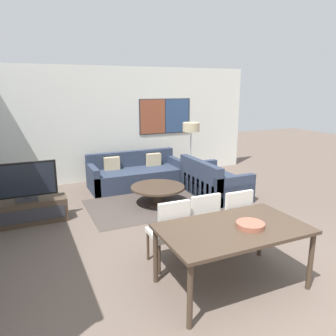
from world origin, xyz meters
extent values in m
plane|color=brown|center=(0.00, 0.00, 0.00)|extent=(24.00, 24.00, 0.00)
cube|color=silver|center=(0.00, 5.87, 1.40)|extent=(7.06, 0.06, 2.80)
cube|color=#2D2D33|center=(1.16, 5.83, 1.55)|extent=(1.45, 0.01, 0.92)
cube|color=brown|center=(0.80, 5.83, 1.55)|extent=(0.68, 0.02, 0.88)
cube|color=navy|center=(1.51, 5.83, 1.55)|extent=(0.68, 0.02, 0.88)
cube|color=#473D38|center=(0.02, 3.64, 0.00)|extent=(2.76, 1.69, 0.01)
cube|color=#423326|center=(-2.40, 3.70, 0.20)|extent=(1.30, 0.42, 0.41)
cube|color=#2D2D33|center=(-2.40, 3.49, 0.20)|extent=(1.19, 0.01, 0.22)
cube|color=#2D2D33|center=(-2.40, 3.70, 0.43)|extent=(0.36, 0.20, 0.05)
cube|color=#2D2D33|center=(-2.40, 3.70, 0.50)|extent=(0.06, 0.03, 0.08)
cube|color=black|center=(-2.40, 3.70, 0.78)|extent=(1.04, 0.04, 0.60)
cube|color=black|center=(-2.40, 3.68, 0.78)|extent=(0.97, 0.01, 0.54)
cube|color=#2D384C|center=(0.02, 4.95, 0.21)|extent=(2.18, 0.92, 0.42)
cube|color=#2D384C|center=(0.02, 5.33, 0.40)|extent=(2.18, 0.16, 0.79)
cube|color=#2D384C|center=(-1.00, 4.95, 0.30)|extent=(0.14, 0.92, 0.60)
cube|color=#2D384C|center=(1.04, 4.95, 0.30)|extent=(0.14, 0.92, 0.60)
cube|color=#C6B289|center=(-0.51, 5.15, 0.57)|extent=(0.36, 0.12, 0.30)
cube|color=#C6B289|center=(0.54, 5.15, 0.57)|extent=(0.36, 0.12, 0.30)
cube|color=#2D384C|center=(1.40, 3.68, 0.21)|extent=(0.92, 1.58, 0.42)
cube|color=#2D384C|center=(1.01, 3.68, 0.40)|extent=(0.16, 1.58, 0.79)
cube|color=#2D384C|center=(1.40, 2.96, 0.30)|extent=(0.92, 0.14, 0.60)
cube|color=#2D384C|center=(1.40, 4.40, 0.30)|extent=(0.92, 0.14, 0.60)
cube|color=#C6B289|center=(1.19, 3.32, 0.57)|extent=(0.12, 0.36, 0.30)
cylinder|color=#423326|center=(0.02, 3.64, 0.01)|extent=(0.49, 0.49, 0.03)
cylinder|color=#423326|center=(0.02, 3.64, 0.17)|extent=(0.19, 0.19, 0.33)
cylinder|color=#423326|center=(0.02, 3.64, 0.35)|extent=(1.08, 1.08, 0.04)
cube|color=#423326|center=(-0.26, 0.70, 0.73)|extent=(1.70, 0.99, 0.04)
cylinder|color=#423326|center=(-1.05, 0.26, 0.35)|extent=(0.06, 0.06, 0.71)
cylinder|color=#423326|center=(0.52, 0.26, 0.35)|extent=(0.06, 0.06, 0.71)
cylinder|color=#423326|center=(-1.05, 1.13, 0.35)|extent=(0.06, 0.06, 0.71)
cylinder|color=#423326|center=(0.52, 1.13, 0.35)|extent=(0.06, 0.06, 0.71)
cube|color=beige|center=(-0.75, 1.46, 0.45)|extent=(0.46, 0.46, 0.06)
cube|color=beige|center=(-0.75, 1.25, 0.71)|extent=(0.42, 0.05, 0.47)
cylinder|color=#423326|center=(-0.95, 1.26, 0.21)|extent=(0.04, 0.04, 0.42)
cylinder|color=#423326|center=(-0.55, 1.26, 0.21)|extent=(0.04, 0.04, 0.42)
cylinder|color=#423326|center=(-0.95, 1.66, 0.21)|extent=(0.04, 0.04, 0.42)
cylinder|color=#423326|center=(-0.55, 1.66, 0.21)|extent=(0.04, 0.04, 0.42)
cube|color=beige|center=(-0.26, 1.52, 0.45)|extent=(0.46, 0.46, 0.06)
cube|color=beige|center=(-0.26, 1.31, 0.71)|extent=(0.42, 0.05, 0.47)
cylinder|color=#423326|center=(-0.46, 1.32, 0.21)|extent=(0.04, 0.04, 0.42)
cylinder|color=#423326|center=(-0.06, 1.32, 0.21)|extent=(0.04, 0.04, 0.42)
cylinder|color=#423326|center=(-0.46, 1.72, 0.21)|extent=(0.04, 0.04, 0.42)
cylinder|color=#423326|center=(-0.06, 1.72, 0.21)|extent=(0.04, 0.04, 0.42)
cube|color=beige|center=(0.22, 1.46, 0.45)|extent=(0.46, 0.46, 0.06)
cube|color=beige|center=(0.22, 1.25, 0.71)|extent=(0.42, 0.05, 0.47)
cylinder|color=#423326|center=(0.02, 1.26, 0.21)|extent=(0.04, 0.04, 0.42)
cylinder|color=#423326|center=(0.42, 1.26, 0.21)|extent=(0.04, 0.04, 0.42)
cylinder|color=#423326|center=(0.02, 1.66, 0.21)|extent=(0.04, 0.04, 0.42)
cylinder|color=#423326|center=(0.42, 1.66, 0.21)|extent=(0.04, 0.04, 0.42)
cylinder|color=#995642|center=(-0.09, 0.61, 0.78)|extent=(0.32, 0.32, 0.06)
torus|color=#995642|center=(-0.09, 0.61, 0.80)|extent=(0.32, 0.32, 0.02)
cylinder|color=#2D2D33|center=(1.46, 4.93, 0.01)|extent=(0.28, 0.28, 0.02)
cylinder|color=#B7B7BC|center=(1.46, 4.93, 0.63)|extent=(0.03, 0.03, 1.21)
cylinder|color=#C6B289|center=(1.46, 4.93, 1.35)|extent=(0.41, 0.41, 0.22)
camera|label=1|loc=(-2.38, -2.15, 2.31)|focal=35.00mm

